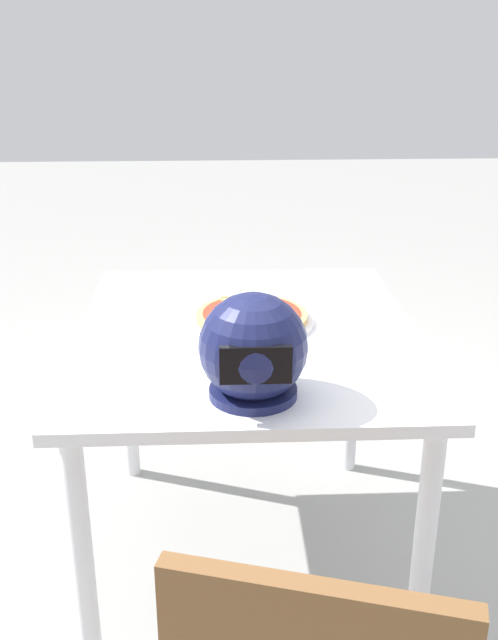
% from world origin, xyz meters
% --- Properties ---
extents(ground_plane, '(14.00, 14.00, 0.00)m').
position_xyz_m(ground_plane, '(0.00, 0.00, 0.00)').
color(ground_plane, '#9E9E99').
extents(dining_table, '(0.89, 1.04, 0.74)m').
position_xyz_m(dining_table, '(0.00, 0.00, 0.65)').
color(dining_table, white).
rests_on(dining_table, ground).
extents(pizza_plate, '(0.34, 0.34, 0.01)m').
position_xyz_m(pizza_plate, '(-0.02, -0.05, 0.74)').
color(pizza_plate, white).
rests_on(pizza_plate, dining_table).
extents(pizza, '(0.30, 0.30, 0.05)m').
position_xyz_m(pizza, '(-0.02, -0.05, 0.76)').
color(pizza, tan).
rests_on(pizza, pizza_plate).
extents(motorcycle_helmet, '(0.24, 0.24, 0.24)m').
position_xyz_m(motorcycle_helmet, '(0.00, 0.37, 0.85)').
color(motorcycle_helmet, '#191E4C').
rests_on(motorcycle_helmet, dining_table).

